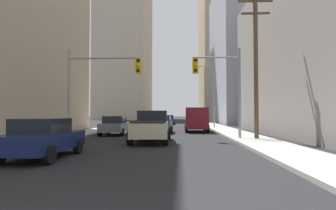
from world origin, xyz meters
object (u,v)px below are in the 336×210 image
object	(u,v)px
sedan_green	(161,124)
sedan_black	(154,119)
sedan_blue	(169,120)
traffic_signal_near_right	(219,78)
sedan_navy	(43,138)
pickup_truck_beige	(151,126)
cargo_van_maroon	(196,118)
sedan_grey	(115,125)
traffic_signal_near_left	(101,78)

from	to	relation	value
sedan_green	sedan_black	distance (m)	30.53
sedan_blue	traffic_signal_near_right	distance (m)	28.01
sedan_navy	pickup_truck_beige	bearing A→B (deg)	61.71
cargo_van_maroon	sedan_black	distance (m)	29.13
sedan_navy	sedan_grey	xyz separation A→B (m)	(-0.03, 11.98, 0.00)
cargo_van_maroon	sedan_navy	bearing A→B (deg)	-112.28
traffic_signal_near_left	traffic_signal_near_right	distance (m)	7.82
cargo_van_maroon	sedan_black	size ratio (longest dim) A/B	1.23
pickup_truck_beige	sedan_blue	bearing A→B (deg)	90.35
sedan_grey	traffic_signal_near_right	xyz separation A→B (m)	(7.80, -4.12, 3.24)
pickup_truck_beige	cargo_van_maroon	distance (m)	10.52
cargo_van_maroon	sedan_grey	distance (m)	8.14
sedan_grey	traffic_signal_near_right	distance (m)	9.40
sedan_grey	sedan_blue	xyz separation A→B (m)	(3.33, 23.34, 0.00)
traffic_signal_near_right	sedan_black	bearing A→B (deg)	101.83
pickup_truck_beige	sedan_grey	bearing A→B (deg)	122.52
traffic_signal_near_right	pickup_truck_beige	bearing A→B (deg)	-162.10
cargo_van_maroon	sedan_grey	bearing A→B (deg)	-146.50
sedan_green	sedan_black	bearing A→B (deg)	96.61
sedan_navy	sedan_blue	bearing A→B (deg)	84.65
cargo_van_maroon	traffic_signal_near_left	size ratio (longest dim) A/B	0.87
sedan_blue	traffic_signal_near_right	xyz separation A→B (m)	(4.46, -27.46, 3.24)
pickup_truck_beige	traffic_signal_near_right	bearing A→B (deg)	17.90
sedan_grey	traffic_signal_near_right	size ratio (longest dim) A/B	0.71
sedan_black	traffic_signal_near_right	xyz separation A→B (m)	(7.74, -36.94, 3.24)
sedan_blue	sedan_black	xyz separation A→B (m)	(-3.28, 9.49, 0.00)
sedan_green	pickup_truck_beige	bearing A→B (deg)	-90.43
sedan_blue	sedan_black	bearing A→B (deg)	109.05
sedan_navy	sedan_blue	xyz separation A→B (m)	(3.31, 35.32, 0.00)
sedan_black	sedan_grey	bearing A→B (deg)	-90.10
cargo_van_maroon	traffic_signal_near_left	distance (m)	11.32
cargo_van_maroon	traffic_signal_near_right	xyz separation A→B (m)	(1.03, -8.61, 2.72)
cargo_van_maroon	sedan_blue	bearing A→B (deg)	100.34
sedan_blue	cargo_van_maroon	bearing A→B (deg)	-79.66
sedan_grey	cargo_van_maroon	bearing A→B (deg)	33.50
pickup_truck_beige	sedan_grey	size ratio (longest dim) A/B	1.29
cargo_van_maroon	sedan_grey	size ratio (longest dim) A/B	1.24
sedan_grey	traffic_signal_near_left	distance (m)	5.30
cargo_van_maroon	sedan_grey	xyz separation A→B (m)	(-6.77, -4.48, -0.52)
cargo_van_maroon	sedan_black	xyz separation A→B (m)	(-6.71, 28.34, -0.52)
sedan_grey	sedan_black	xyz separation A→B (m)	(0.06, 32.82, 0.00)
pickup_truck_beige	traffic_signal_near_right	size ratio (longest dim) A/B	0.91
sedan_blue	sedan_black	world-z (taller)	same
cargo_van_maroon	traffic_signal_near_left	xyz separation A→B (m)	(-6.79, -8.60, 2.81)
cargo_van_maroon	sedan_blue	distance (m)	19.17
pickup_truck_beige	sedan_grey	xyz separation A→B (m)	(-3.51, 5.51, -0.16)
sedan_black	traffic_signal_near_right	distance (m)	37.89
traffic_signal_near_left	traffic_signal_near_right	world-z (taller)	same
sedan_grey	sedan_black	size ratio (longest dim) A/B	0.99
cargo_van_maroon	traffic_signal_near_left	world-z (taller)	traffic_signal_near_left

